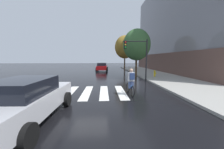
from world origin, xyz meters
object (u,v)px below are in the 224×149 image
object	(u,v)px
sedan_mid	(102,67)
cyclist	(131,82)
sedan_near	(25,100)
street_tree_near	(137,45)
street_tree_mid	(125,47)
traffic_light_near	(138,53)
fire_hydrant	(155,73)

from	to	relation	value
sedan_mid	cyclist	bearing A→B (deg)	-82.82
sedan_near	cyclist	world-z (taller)	cyclist
street_tree_near	street_tree_mid	xyz separation A→B (m)	(-0.09, 8.25, 0.49)
traffic_light_near	fire_hydrant	bearing A→B (deg)	41.07
cyclist	traffic_light_near	world-z (taller)	traffic_light_near
sedan_near	street_tree_near	distance (m)	13.31
sedan_mid	cyclist	size ratio (longest dim) A/B	2.68
traffic_light_near	sedan_mid	bearing A→B (deg)	108.37
street_tree_mid	sedan_mid	bearing A→B (deg)	179.53
sedan_near	fire_hydrant	bearing A→B (deg)	48.63
sedan_mid	street_tree_near	xyz separation A→B (m)	(4.38, -8.29, 3.19)
traffic_light_near	street_tree_mid	xyz separation A→B (m)	(0.51, 11.34, 1.62)
fire_hydrant	street_tree_mid	distance (m)	10.04
sedan_mid	street_tree_near	bearing A→B (deg)	-62.14
cyclist	street_tree_mid	world-z (taller)	street_tree_mid
sedan_near	sedan_mid	world-z (taller)	sedan_near
sedan_mid	street_tree_mid	xyz separation A→B (m)	(4.29, -0.04, 3.68)
street_tree_near	sedan_mid	bearing A→B (deg)	117.86
fire_hydrant	street_tree_near	size ratio (longest dim) A/B	0.13
traffic_light_near	street_tree_near	world-z (taller)	street_tree_near
fire_hydrant	street_tree_mid	world-z (taller)	street_tree_mid
traffic_light_near	fire_hydrant	world-z (taller)	traffic_light_near
traffic_light_near	fire_hydrant	xyz separation A→B (m)	(2.73, 2.38, -2.33)
sedan_mid	fire_hydrant	size ratio (longest dim) A/B	5.88
traffic_light_near	street_tree_mid	bearing A→B (deg)	87.41
sedan_mid	street_tree_mid	world-z (taller)	street_tree_mid
fire_hydrant	street_tree_mid	bearing A→B (deg)	103.87
cyclist	traffic_light_near	distance (m)	5.44
cyclist	traffic_light_near	size ratio (longest dim) A/B	0.41
cyclist	fire_hydrant	world-z (taller)	cyclist
sedan_near	cyclist	distance (m)	5.50
traffic_light_near	street_tree_near	xyz separation A→B (m)	(0.60, 3.09, 1.13)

